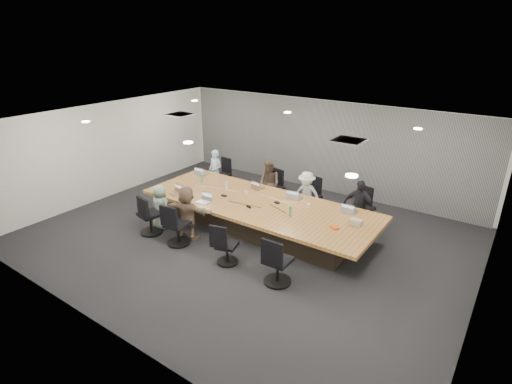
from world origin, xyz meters
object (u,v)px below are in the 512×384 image
Objects in this scene: laptop_3 at (350,211)px; laptop_5 at (203,202)px; chair_3 at (363,211)px; person_0 at (215,171)px; bottle_green_left at (202,178)px; bottle_green_right at (290,211)px; chair_2 at (312,199)px; stapler at (249,207)px; chair_1 at (276,191)px; conference_table at (258,215)px; chair_4 at (150,217)px; bottle_clear at (226,186)px; laptop_0 at (203,174)px; chair_5 at (178,228)px; mug_brown at (182,187)px; person_3 at (359,206)px; laptop_2 at (296,197)px; chair_0 at (223,177)px; person_4 at (160,207)px; laptop_4 at (176,194)px; laptop_1 at (258,188)px; chair_6 at (227,248)px; snack_packet at (334,228)px; chair_7 at (278,264)px; person_2 at (306,195)px; canvas_bag at (356,222)px; person_1 at (269,184)px; person_5 at (187,213)px.

laptop_3 is 0.95× the size of laptop_5.
chair_3 is 4.64m from person_0.
person_0 is 4.95× the size of bottle_green_left.
chair_2 is at bearing 102.23° from bottle_green_right.
chair_3 is 5.79× the size of stapler.
chair_2 reaches higher than chair_1.
chair_1 is at bearing 108.25° from conference_table.
bottle_clear reaches higher than chair_4.
laptop_5 is at bearing 129.13° from laptop_0.
chair_5 reaches higher than mug_brown.
chair_3 is at bearing 93.41° from person_3.
bottle_green_right reaches higher than laptop_2.
chair_0 is 3.09m from person_4.
chair_2 is 3.57m from mug_brown.
chair_5 is 1.35m from laptop_4.
conference_table is 19.50× the size of laptop_1.
chair_2 is at bearing -166.66° from laptop_0.
laptop_3 is (1.72, 2.50, 0.39)m from chair_6.
laptop_0 is 4.80m from snack_packet.
laptop_0 is at bearing 112.49° from chair_5.
chair_7 is 6.08× the size of stapler.
chair_5 is at bearing 117.13° from laptop_0.
stapler is at bearing -175.43° from snack_packet.
chair_5 is 4.43m from person_3.
chair_2 is 0.59× the size of person_2.
person_2 is 1.46m from person_3.
stapler is (2.54, -1.20, 0.02)m from laptop_0.
chair_4 is 8.23× the size of mug_brown.
person_0 is 2.20m from laptop_4.
laptop_0 and laptop_5 have the same top height.
chair_0 is 4.65m from person_3.
person_3 reaches higher than laptop_0.
bottle_green_left reaches higher than canvas_bag.
snack_packet is (0.50, 1.48, 0.33)m from chair_7.
person_0 is 3.92m from bottle_green_right.
chair_7 is at bearing -34.18° from bottle_clear.
laptop_3 is 4.67m from person_4.
bottle_clear is (1.35, -1.47, 0.49)m from chair_0.
laptop_0 is 1.67m from laptop_4.
chair_1 is 3.94× the size of snack_packet.
conference_table is at bearing 132.73° from laptop_1.
chair_6 is 2.28× the size of laptop_3.
chair_1 is at bearing 69.84° from laptop_4.
chair_1 is at bearing -175.07° from chair_0.
conference_table is at bearing 16.41° from laptop_3.
snack_packet is at bearing -15.72° from person_1.
chair_4 is 4.85m from laptop_3.
chair_3 is 0.96× the size of chair_4.
person_3 is 5.46× the size of bottle_green_right.
stapler is (1.11, 0.95, 0.10)m from person_5.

